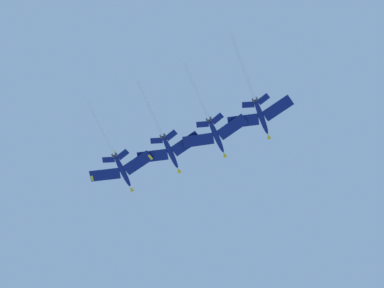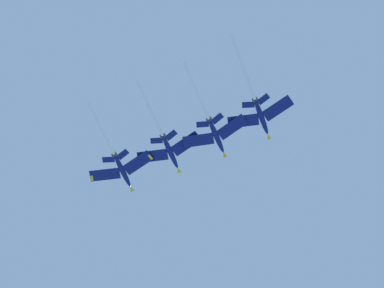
{
  "view_description": "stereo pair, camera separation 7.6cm",
  "coord_description": "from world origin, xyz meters",
  "px_view_note": "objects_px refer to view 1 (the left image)",
  "views": [
    {
      "loc": [
        16.54,
        38.41,
        1.81
      ],
      "look_at": [
        -12.89,
        -10.92,
        177.79
      ],
      "focal_mm": 59.05,
      "sensor_mm": 36.0,
      "label": 1
    },
    {
      "loc": [
        16.61,
        38.37,
        1.81
      ],
      "look_at": [
        -12.89,
        -10.92,
        177.79
      ],
      "focal_mm": 59.05,
      "sensor_mm": 36.0,
      "label": 2
    }
  ],
  "objects_px": {
    "jet_inner_right": "(255,100)",
    "jet_centre": "(211,123)",
    "jet_far_left": "(118,163)",
    "jet_inner_left": "(165,140)"
  },
  "relations": [
    {
      "from": "jet_centre",
      "to": "jet_inner_right",
      "type": "bearing_deg",
      "value": 120.66
    },
    {
      "from": "jet_far_left",
      "to": "jet_inner_right",
      "type": "relative_size",
      "value": 0.91
    },
    {
      "from": "jet_far_left",
      "to": "jet_inner_left",
      "type": "height_order",
      "value": "jet_inner_left"
    },
    {
      "from": "jet_far_left",
      "to": "jet_inner_left",
      "type": "xyz_separation_m",
      "value": [
        -8.26,
        12.97,
        0.59
      ]
    },
    {
      "from": "jet_far_left",
      "to": "jet_centre",
      "type": "bearing_deg",
      "value": 125.05
    },
    {
      "from": "jet_inner_right",
      "to": "jet_centre",
      "type": "bearing_deg",
      "value": -59.34
    },
    {
      "from": "jet_centre",
      "to": "jet_inner_right",
      "type": "relative_size",
      "value": 0.95
    },
    {
      "from": "jet_far_left",
      "to": "jet_centre",
      "type": "distance_m",
      "value": 29.78
    },
    {
      "from": "jet_far_left",
      "to": "jet_inner_right",
      "type": "distance_m",
      "value": 44.13
    },
    {
      "from": "jet_inner_left",
      "to": "jet_centre",
      "type": "distance_m",
      "value": 14.47
    }
  ]
}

